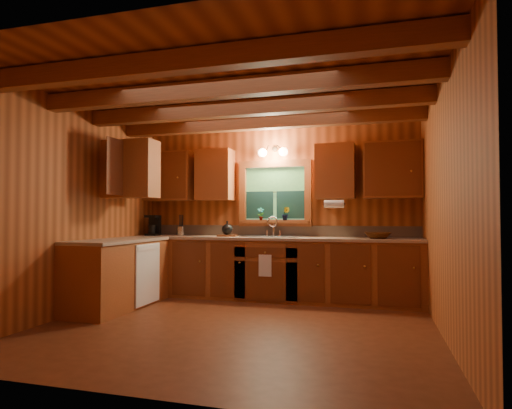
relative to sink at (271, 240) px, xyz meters
The scene contains 20 objects.
room 1.66m from the sink, 90.00° to the right, with size 4.20×4.20×4.20m.
ceiling_beams 2.29m from the sink, 90.00° to the right, with size 4.20×2.54×0.18m.
base_cabinets 0.73m from the sink, 147.14° to the right, with size 4.20×2.22×0.86m.
countertop 0.57m from the sink, 146.97° to the right, with size 4.20×2.24×0.04m.
backsplash 0.31m from the sink, 90.00° to the left, with size 4.20×0.02×0.16m, color #9B8168.
dishwasher_panel 1.79m from the sink, 147.88° to the right, with size 0.02×0.60×0.80m, color white.
upper_cabinets 1.15m from the sink, 162.32° to the right, with size 4.19×1.77×0.78m.
window 0.72m from the sink, 90.00° to the left, with size 1.12×0.08×1.00m.
window_sill 0.34m from the sink, 90.00° to the left, with size 1.06×0.14×0.04m, color brown.
wall_sconce 1.32m from the sink, 90.00° to the left, with size 0.45×0.21×0.17m.
paper_towel_roll 1.06m from the sink, ahead, with size 0.11×0.11×0.27m, color white.
dish_towel 0.48m from the sink, 90.00° to the right, with size 0.18×0.01×0.30m, color white.
sink is the anchor object (origin of this frame).
coffee_maker 1.91m from the sink, behind, with size 0.18×0.23×0.32m.
utensil_crock 1.45m from the sink, behind, with size 0.11×0.11×0.32m.
cutting_board 0.66m from the sink, behind, with size 0.27×0.20×0.02m, color #622C15.
teakettle 0.67m from the sink, behind, with size 0.16×0.16×0.21m.
wicker_basket 1.51m from the sink, ahead, with size 0.35×0.35×0.09m, color #48230C.
potted_plant_left 0.47m from the sink, 137.51° to the left, with size 0.10×0.07×0.20m, color #622C15.
potted_plant_right 0.47m from the sink, 49.32° to the left, with size 0.11×0.09×0.20m, color #622C15.
Camera 1 is at (1.45, -4.42, 1.19)m, focal length 29.78 mm.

